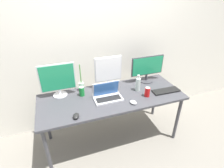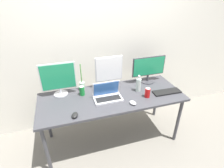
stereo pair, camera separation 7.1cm
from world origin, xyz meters
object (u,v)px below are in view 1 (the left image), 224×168
at_px(monitor_center, 108,71).
at_px(monitor_right, 147,68).
at_px(mouse_by_keyboard, 133,102).
at_px(water_bottle, 138,84).
at_px(work_desk, 112,100).
at_px(monitor_left, 58,79).
at_px(soda_can_near_keyboard, 147,92).
at_px(keyboard_main, 166,91).
at_px(laptop_silver, 107,95).
at_px(soda_can_by_laptop, 82,91).
at_px(mouse_by_laptop, 76,116).
at_px(bamboo_vase, 82,86).

xyz_separation_m(monitor_center, monitor_right, (0.59, -0.01, -0.03)).
bearing_deg(mouse_by_keyboard, water_bottle, 31.80).
height_order(work_desk, monitor_left, monitor_left).
distance_m(monitor_right, soda_can_near_keyboard, 0.45).
height_order(keyboard_main, soda_can_near_keyboard, soda_can_near_keyboard).
bearing_deg(keyboard_main, laptop_silver, 174.40).
xyz_separation_m(monitor_center, soda_can_near_keyboard, (0.39, -0.40, -0.18)).
height_order(mouse_by_keyboard, soda_can_by_laptop, soda_can_by_laptop).
xyz_separation_m(mouse_by_keyboard, mouse_by_laptop, (-0.69, -0.03, 0.00)).
bearing_deg(mouse_by_laptop, bamboo_vase, 90.85).
xyz_separation_m(monitor_left, monitor_right, (1.25, -0.01, -0.02)).
relative_size(monitor_right, mouse_by_laptop, 4.89).
bearing_deg(laptop_silver, monitor_left, 154.27).
height_order(monitor_center, water_bottle, monitor_center).
distance_m(work_desk, soda_can_near_keyboard, 0.47).
xyz_separation_m(monitor_center, mouse_by_keyboard, (0.15, -0.49, -0.22)).
relative_size(mouse_by_laptop, water_bottle, 0.44).
bearing_deg(water_bottle, keyboard_main, -23.58).
bearing_deg(work_desk, soda_can_by_laptop, 157.88).
xyz_separation_m(monitor_center, mouse_by_laptop, (-0.54, -0.52, -0.22)).
xyz_separation_m(work_desk, monitor_center, (0.03, 0.25, 0.30)).
distance_m(monitor_center, soda_can_near_keyboard, 0.58).
height_order(work_desk, water_bottle, water_bottle).
xyz_separation_m(laptop_silver, mouse_by_keyboard, (0.26, -0.21, -0.03)).
distance_m(keyboard_main, mouse_by_laptop, 1.24).
bearing_deg(mouse_by_laptop, keyboard_main, 24.35).
relative_size(monitor_right, water_bottle, 2.15).
relative_size(monitor_center, laptop_silver, 1.27).
relative_size(keyboard_main, bamboo_vase, 0.99).
bearing_deg(water_bottle, bamboo_vase, 160.98).
relative_size(monitor_left, soda_can_near_keyboard, 3.45).
xyz_separation_m(work_desk, monitor_left, (-0.63, 0.24, 0.29)).
distance_m(work_desk, monitor_right, 0.72).
bearing_deg(monitor_right, monitor_left, 179.62).
bearing_deg(soda_can_by_laptop, mouse_by_keyboard, -35.20).
distance_m(monitor_left, bamboo_vase, 0.33).
bearing_deg(monitor_right, work_desk, -159.44).
relative_size(laptop_silver, mouse_by_laptop, 3.47).
height_order(monitor_left, soda_can_by_laptop, monitor_left).
bearing_deg(monitor_left, mouse_by_keyboard, -30.63).
relative_size(laptop_silver, bamboo_vase, 0.92).
distance_m(monitor_center, mouse_by_laptop, 0.78).
bearing_deg(mouse_by_keyboard, laptop_silver, 117.83).
bearing_deg(monitor_left, monitor_center, 0.48).
bearing_deg(monitor_left, mouse_by_laptop, -76.57).
relative_size(work_desk, soda_can_by_laptop, 14.71).
xyz_separation_m(laptop_silver, keyboard_main, (0.80, -0.10, -0.04)).
relative_size(monitor_right, laptop_silver, 1.41).
height_order(monitor_left, keyboard_main, monitor_left).
xyz_separation_m(monitor_left, monitor_center, (0.66, 0.01, 0.01)).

